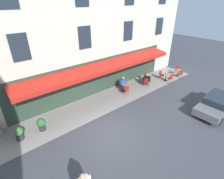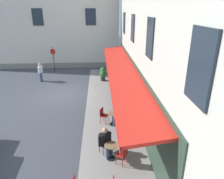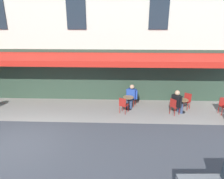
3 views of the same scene
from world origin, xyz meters
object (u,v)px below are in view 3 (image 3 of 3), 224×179
seated_companion_in_blue (131,95)px  cafe_chair_red_kerbside (187,100)px  cafe_chair_red_corner_left (123,104)px  cafe_chair_red_under_awning (133,97)px  cafe_table_far_end (182,104)px  seated_patron_in_black (177,101)px  cafe_table_mid_terrace (128,101)px  cafe_chair_red_by_window (224,104)px  cafe_chair_red_near_door (174,105)px

seated_companion_in_blue → cafe_chair_red_kerbside: bearing=177.2°
cafe_chair_red_corner_left → cafe_chair_red_under_awning: 1.26m
cafe_table_far_end → cafe_chair_red_kerbside: cafe_chair_red_kerbside is taller
cafe_chair_red_under_awning → seated_patron_in_black: 2.56m
cafe_table_mid_terrace → cafe_chair_red_corner_left: (0.30, 0.56, 0.06)m
cafe_chair_red_kerbside → cafe_table_far_end: bearing=51.1°
cafe_chair_red_under_awning → cafe_chair_red_kerbside: size_ratio=1.00×
cafe_chair_red_by_window → seated_companion_in_blue: 4.99m
seated_patron_in_black → seated_companion_in_blue: (2.42, -0.87, -0.01)m
cafe_chair_red_near_door → seated_companion_in_blue: size_ratio=0.67×
cafe_table_mid_terrace → cafe_chair_red_kerbside: (-3.34, -0.22, 0.06)m
cafe_chair_red_by_window → cafe_chair_red_near_door: bearing=4.6°
cafe_table_far_end → cafe_chair_red_near_door: cafe_chair_red_near_door is taller
seated_patron_in_black → cafe_chair_red_kerbside: bearing=-136.4°
cafe_chair_red_under_awning → cafe_table_far_end: cafe_chair_red_under_awning is taller
cafe_chair_red_kerbside → seated_patron_in_black: (0.75, 0.71, 0.17)m
cafe_table_mid_terrace → cafe_chair_red_kerbside: bearing=-176.3°
cafe_chair_red_near_door → cafe_table_mid_terrace: bearing=-14.2°
cafe_chair_red_by_window → cafe_chair_red_near_door: size_ratio=1.00×
cafe_chair_red_by_window → cafe_chair_red_kerbside: 1.86m
cafe_chair_red_by_window → cafe_table_far_end: 2.16m
cafe_table_mid_terrace → cafe_chair_red_near_door: cafe_chair_red_near_door is taller
cafe_chair_red_corner_left → cafe_chair_red_kerbside: (-3.64, -0.78, 0.00)m
cafe_table_far_end → seated_patron_in_black: 0.47m
seated_patron_in_black → cafe_chair_red_corner_left: bearing=1.3°
cafe_chair_red_corner_left → cafe_table_far_end: bearing=-175.0°
cafe_chair_red_by_window → seated_patron_in_black: size_ratio=0.67×
cafe_chair_red_by_window → seated_patron_in_black: (2.51, 0.10, 0.17)m
cafe_table_far_end → seated_patron_in_black: seated_patron_in_black is taller
cafe_chair_red_near_door → cafe_chair_red_by_window: bearing=-175.4°
cafe_chair_red_kerbside → seated_companion_in_blue: (3.17, -0.16, 0.17)m
cafe_chair_red_corner_left → cafe_table_far_end: 3.26m
cafe_chair_red_under_awning → cafe_chair_red_near_door: same height
cafe_chair_red_by_window → cafe_chair_red_near_door: same height
cafe_table_far_end → cafe_chair_red_kerbside: bearing=-128.9°
seated_patron_in_black → seated_companion_in_blue: seated_patron_in_black is taller
cafe_chair_red_by_window → cafe_table_mid_terrace: 5.12m
cafe_chair_red_by_window → cafe_chair_red_under_awning: same height
cafe_table_mid_terrace → cafe_table_far_end: bearing=174.7°
cafe_chair_red_under_awning → cafe_table_mid_terrace: bearing=64.6°
seated_companion_in_blue → cafe_chair_red_under_awning: bearing=-115.4°
cafe_chair_red_kerbside → seated_patron_in_black: seated_patron_in_black is taller
cafe_chair_red_by_window → seated_patron_in_black: seated_patron_in_black is taller
cafe_chair_red_by_window → cafe_chair_red_kerbside: bearing=-19.1°
cafe_chair_red_near_door → cafe_chair_red_kerbside: 1.25m
seated_patron_in_black → cafe_table_far_end: bearing=-147.9°
cafe_table_mid_terrace → cafe_chair_red_corner_left: cafe_chair_red_corner_left is taller
cafe_table_far_end → cafe_chair_red_by_window: bearing=176.9°
cafe_chair_red_by_window → cafe_table_far_end: bearing=-3.1°
cafe_chair_red_near_door → cafe_chair_red_kerbside: size_ratio=1.00×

